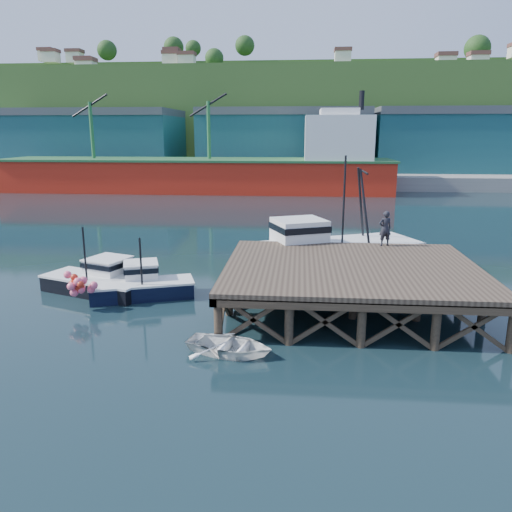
# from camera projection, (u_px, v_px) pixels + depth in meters

# --- Properties ---
(ground) EXTENTS (300.00, 300.00, 0.00)m
(ground) POSITION_uv_depth(u_px,v_px,m) (238.00, 303.00, 24.83)
(ground) COLOR black
(ground) RESTS_ON ground
(wharf) EXTENTS (12.00, 10.00, 2.62)m
(wharf) POSITION_uv_depth(u_px,v_px,m) (352.00, 270.00, 23.71)
(wharf) COLOR brown
(wharf) RESTS_ON ground
(far_quay) EXTENTS (160.00, 40.00, 2.00)m
(far_quay) POSITION_uv_depth(u_px,v_px,m) (284.00, 173.00, 92.27)
(far_quay) COLOR gray
(far_quay) RESTS_ON ground
(warehouse_left) EXTENTS (32.00, 16.00, 9.00)m
(warehouse_left) POSITION_uv_depth(u_px,v_px,m) (88.00, 143.00, 89.10)
(warehouse_left) COLOR #1A5658
(warehouse_left) RESTS_ON far_quay
(warehouse_mid) EXTENTS (28.00, 16.00, 9.00)m
(warehouse_mid) POSITION_uv_depth(u_px,v_px,m) (284.00, 143.00, 86.11)
(warehouse_mid) COLOR #1A5658
(warehouse_mid) RESTS_ON far_quay
(warehouse_right) EXTENTS (30.00, 16.00, 9.00)m
(warehouse_right) POSITION_uv_depth(u_px,v_px,m) (463.00, 143.00, 83.55)
(warehouse_right) COLOR #1A5658
(warehouse_right) RESTS_ON far_quay
(cargo_ship) EXTENTS (55.50, 10.00, 13.75)m
(cargo_ship) POSITION_uv_depth(u_px,v_px,m) (220.00, 168.00, 71.16)
(cargo_ship) COLOR red
(cargo_ship) RESTS_ON ground
(hillside) EXTENTS (220.00, 50.00, 22.00)m
(hillside) POSITION_uv_depth(u_px,v_px,m) (289.00, 121.00, 118.86)
(hillside) COLOR #2D511E
(hillside) RESTS_ON ground
(boat_navy) EXTENTS (5.54, 3.73, 3.26)m
(boat_navy) POSITION_uv_depth(u_px,v_px,m) (142.00, 284.00, 25.78)
(boat_navy) COLOR black
(boat_navy) RESTS_ON ground
(boat_black) EXTENTS (6.29, 5.22, 3.65)m
(boat_black) POSITION_uv_depth(u_px,v_px,m) (99.00, 280.00, 26.54)
(boat_black) COLOR black
(boat_black) RESTS_ON ground
(trawler) EXTENTS (11.05, 7.55, 6.98)m
(trawler) POSITION_uv_depth(u_px,v_px,m) (330.00, 248.00, 30.35)
(trawler) COLOR #D3BC89
(trawler) RESTS_ON ground
(dinghy) EXTENTS (3.88, 3.19, 0.70)m
(dinghy) POSITION_uv_depth(u_px,v_px,m) (230.00, 345.00, 19.10)
(dinghy) COLOR white
(dinghy) RESTS_ON ground
(dockworker) EXTENTS (0.80, 0.62, 1.96)m
(dockworker) POSITION_uv_depth(u_px,v_px,m) (385.00, 228.00, 27.68)
(dockworker) COLOR black
(dockworker) RESTS_ON wharf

